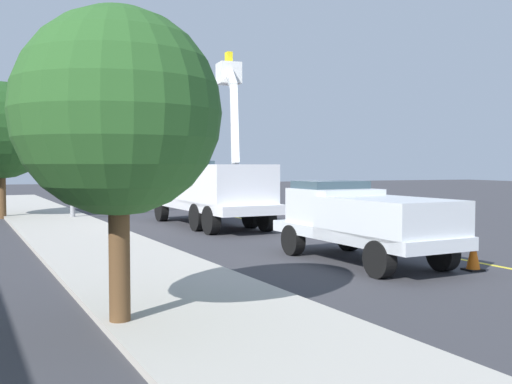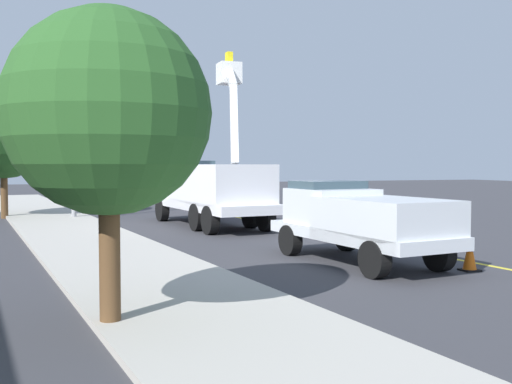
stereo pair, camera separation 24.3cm
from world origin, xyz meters
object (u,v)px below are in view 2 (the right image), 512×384
(service_pickup_truck, at_px, (360,219))
(traffic_signal_mast, at_px, (82,77))
(passing_minivan, at_px, (242,192))
(utility_bucket_truck, at_px, (209,186))
(traffic_cone_leading, at_px, (470,254))
(traffic_cone_mid_front, at_px, (212,207))

(service_pickup_truck, xyz_separation_m, traffic_signal_mast, (12.65, 5.98, 5.09))
(passing_minivan, bearing_deg, service_pickup_truck, 170.94)
(utility_bucket_truck, height_order, traffic_cone_leading, utility_bucket_truck)
(passing_minivan, distance_m, traffic_signal_mast, 11.38)
(utility_bucket_truck, xyz_separation_m, traffic_signal_mast, (2.47, 4.81, 4.59))
(service_pickup_truck, bearing_deg, passing_minivan, -9.06)
(passing_minivan, bearing_deg, traffic_signal_mast, 119.55)
(utility_bucket_truck, relative_size, traffic_cone_mid_front, 10.21)
(utility_bucket_truck, xyz_separation_m, traffic_cone_mid_front, (4.52, -1.39, -1.21))
(passing_minivan, height_order, traffic_cone_leading, passing_minivan)
(utility_bucket_truck, relative_size, service_pickup_truck, 1.45)
(passing_minivan, relative_size, traffic_cone_leading, 6.02)
(traffic_cone_mid_front, xyz_separation_m, traffic_signal_mast, (-2.06, 6.20, 5.80))
(service_pickup_truck, relative_size, traffic_signal_mast, 0.68)
(traffic_signal_mast, bearing_deg, utility_bucket_truck, -117.13)
(service_pickup_truck, xyz_separation_m, traffic_cone_leading, (-1.88, -1.87, -0.71))
(service_pickup_truck, distance_m, passing_minivan, 17.86)
(service_pickup_truck, xyz_separation_m, passing_minivan, (17.64, -2.81, -0.15))
(passing_minivan, bearing_deg, utility_bucket_truck, 151.89)
(traffic_cone_mid_front, bearing_deg, utility_bucket_truck, 162.91)
(utility_bucket_truck, height_order, traffic_signal_mast, traffic_signal_mast)
(traffic_cone_leading, bearing_deg, service_pickup_truck, 44.74)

